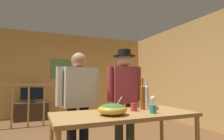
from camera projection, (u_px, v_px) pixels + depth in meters
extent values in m
cube|color=tan|center=(61.00, 75.00, 5.99)|extent=(5.94, 0.10, 2.69)
cube|color=tan|center=(182.00, 73.00, 5.05)|extent=(0.10, 4.90, 2.69)
cube|color=#5D8F4D|center=(61.00, 69.00, 5.94)|extent=(0.65, 0.03, 0.63)
cylinder|color=#B2844C|center=(12.00, 107.00, 4.33)|extent=(0.04, 0.04, 1.01)
cylinder|color=#B2844C|center=(28.00, 106.00, 4.47)|extent=(0.04, 0.04, 1.01)
cylinder|color=#B2844C|center=(44.00, 106.00, 4.61)|extent=(0.04, 0.04, 1.01)
cylinder|color=#B2844C|center=(59.00, 105.00, 4.75)|extent=(0.04, 0.04, 1.01)
cylinder|color=#B2844C|center=(72.00, 104.00, 4.89)|extent=(0.04, 0.04, 1.01)
cube|color=#B2844C|center=(13.00, 85.00, 4.36)|extent=(2.95, 0.07, 0.05)
cube|color=#B2844C|center=(72.00, 102.00, 4.89)|extent=(0.10, 0.10, 1.11)
cube|color=#38281E|center=(32.00, 111.00, 5.26)|extent=(0.90, 0.40, 0.50)
cube|color=black|center=(32.00, 102.00, 5.28)|extent=(0.20, 0.12, 0.02)
cylinder|color=black|center=(32.00, 101.00, 5.28)|extent=(0.03, 0.03, 0.08)
cube|color=black|center=(32.00, 93.00, 5.27)|extent=(0.61, 0.06, 0.34)
cube|color=black|center=(32.00, 93.00, 5.24)|extent=(0.56, 0.01, 0.31)
cube|color=#B2844C|center=(125.00, 114.00, 2.00)|extent=(1.56, 0.69, 0.04)
cylinder|color=#B2844C|center=(162.00, 135.00, 2.55)|extent=(0.05, 0.05, 0.73)
ellipsoid|color=gold|center=(112.00, 109.00, 1.86)|extent=(0.30, 0.30, 0.11)
ellipsoid|color=#38702D|center=(112.00, 106.00, 1.86)|extent=(0.25, 0.25, 0.05)
cylinder|color=silver|center=(118.00, 104.00, 1.89)|extent=(0.11, 0.01, 0.16)
cylinder|color=silver|center=(153.00, 109.00, 2.27)|extent=(0.06, 0.06, 0.01)
cylinder|color=silver|center=(153.00, 105.00, 2.27)|extent=(0.01, 0.01, 0.09)
ellipsoid|color=silver|center=(153.00, 99.00, 2.28)|extent=(0.07, 0.07, 0.08)
cylinder|color=silver|center=(146.00, 97.00, 2.42)|extent=(0.07, 0.07, 0.27)
cone|color=silver|center=(146.00, 86.00, 2.43)|extent=(0.07, 0.07, 0.03)
cylinder|color=silver|center=(146.00, 83.00, 2.44)|extent=(0.03, 0.03, 0.06)
cylinder|color=brown|center=(143.00, 98.00, 2.25)|extent=(0.07, 0.07, 0.27)
cone|color=brown|center=(142.00, 86.00, 2.26)|extent=(0.07, 0.07, 0.03)
cylinder|color=brown|center=(142.00, 81.00, 2.26)|extent=(0.02, 0.02, 0.08)
cylinder|color=teal|center=(153.00, 109.00, 1.97)|extent=(0.07, 0.07, 0.09)
torus|color=teal|center=(156.00, 108.00, 1.99)|extent=(0.05, 0.01, 0.05)
cylinder|color=#B7332D|center=(134.00, 107.00, 2.12)|extent=(0.08, 0.08, 0.09)
torus|color=#B7332D|center=(138.00, 106.00, 2.14)|extent=(0.05, 0.01, 0.05)
cylinder|color=black|center=(84.00, 134.00, 2.53)|extent=(0.13, 0.13, 0.77)
cylinder|color=black|center=(71.00, 136.00, 2.44)|extent=(0.13, 0.13, 0.77)
cube|color=beige|center=(78.00, 87.00, 2.53)|extent=(0.47, 0.29, 0.54)
cylinder|color=beige|center=(96.00, 86.00, 2.67)|extent=(0.09, 0.09, 0.52)
cylinder|color=beige|center=(59.00, 86.00, 2.38)|extent=(0.09, 0.09, 0.52)
sphere|color=#A37556|center=(79.00, 60.00, 2.55)|extent=(0.21, 0.21, 0.21)
cylinder|color=#2D3323|center=(130.00, 129.00, 2.79)|extent=(0.13, 0.13, 0.79)
cylinder|color=#2D3323|center=(119.00, 129.00, 2.75)|extent=(0.13, 0.13, 0.79)
cube|color=#9E3842|center=(124.00, 85.00, 2.81)|extent=(0.39, 0.28, 0.56)
cylinder|color=#9E3842|center=(138.00, 84.00, 2.87)|extent=(0.09, 0.09, 0.53)
cylinder|color=#9E3842|center=(110.00, 84.00, 2.76)|extent=(0.09, 0.09, 0.53)
sphere|color=beige|center=(124.00, 60.00, 2.84)|extent=(0.22, 0.22, 0.22)
cylinder|color=black|center=(124.00, 56.00, 2.84)|extent=(0.35, 0.35, 0.01)
cylinder|color=black|center=(124.00, 53.00, 2.84)|extent=(0.21, 0.21, 0.10)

